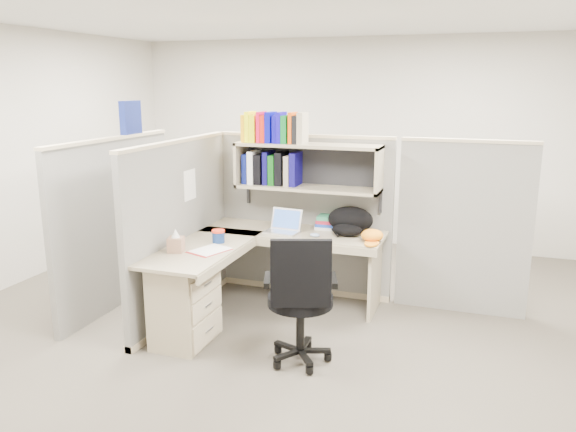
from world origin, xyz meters
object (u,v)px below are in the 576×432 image
at_px(laptop, 282,221).
at_px(task_chair, 300,319).
at_px(desk, 216,284).
at_px(backpack, 349,221).
at_px(snack_canister, 218,236).

bearing_deg(laptop, task_chair, -57.81).
distance_m(desk, backpack, 1.38).
distance_m(desk, snack_canister, 0.45).
xyz_separation_m(desk, laptop, (0.33, 0.76, 0.40)).
xyz_separation_m(laptop, snack_canister, (-0.42, -0.50, -0.05)).
relative_size(desk, backpack, 4.05).
bearing_deg(backpack, desk, -144.91).
height_order(desk, task_chair, task_chair).
height_order(snack_canister, task_chair, task_chair).
relative_size(backpack, task_chair, 0.41).
relative_size(desk, task_chair, 1.66).
bearing_deg(task_chair, desk, 159.61).
xyz_separation_m(backpack, snack_canister, (-1.03, -0.66, -0.07)).
xyz_separation_m(laptop, task_chair, (0.54, -1.08, -0.47)).
bearing_deg(backpack, laptop, -174.88).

